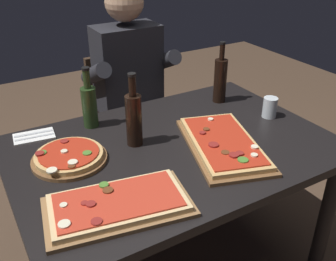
{
  "coord_description": "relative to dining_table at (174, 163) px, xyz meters",
  "views": [
    {
      "loc": [
        -0.76,
        -1.24,
        1.6
      ],
      "look_at": [
        0.0,
        0.05,
        0.79
      ],
      "focal_mm": 40.96,
      "sensor_mm": 36.0,
      "label": 1
    }
  ],
  "objects": [
    {
      "name": "oil_bottle_amber",
      "position": [
        0.46,
        0.28,
        0.22
      ],
      "size": [
        0.07,
        0.07,
        0.33
      ],
      "color": "black",
      "rests_on": "dining_table"
    },
    {
      "name": "napkin_cutlery_set",
      "position": [
        -0.52,
        0.38,
        0.1
      ],
      "size": [
        0.19,
        0.13,
        0.01
      ],
      "color": "white",
      "rests_on": "dining_table"
    },
    {
      "name": "pizza_round_far",
      "position": [
        -0.44,
        0.11,
        0.12
      ],
      "size": [
        0.31,
        0.31,
        0.05
      ],
      "color": "brown",
      "rests_on": "dining_table"
    },
    {
      "name": "vinegar_bottle_green",
      "position": [
        -0.25,
        0.36,
        0.21
      ],
      "size": [
        0.07,
        0.07,
        0.29
      ],
      "color": "#233819",
      "rests_on": "dining_table"
    },
    {
      "name": "pizza_rectangular_left",
      "position": [
        0.17,
        -0.13,
        0.12
      ],
      "size": [
        0.44,
        0.6,
        0.05
      ],
      "color": "brown",
      "rests_on": "dining_table"
    },
    {
      "name": "wine_bottle_dark",
      "position": [
        -0.14,
        0.1,
        0.22
      ],
      "size": [
        0.07,
        0.07,
        0.33
      ],
      "color": "black",
      "rests_on": "dining_table"
    },
    {
      "name": "tumbler_near_camera",
      "position": [
        0.56,
        -0.0,
        0.14
      ],
      "size": [
        0.07,
        0.07,
        0.1
      ],
      "color": "silver",
      "rests_on": "dining_table"
    },
    {
      "name": "pizza_rectangular_front",
      "position": [
        -0.39,
        -0.27,
        0.11
      ],
      "size": [
        0.54,
        0.35,
        0.05
      ],
      "color": "olive",
      "rests_on": "dining_table"
    },
    {
      "name": "diner_chair",
      "position": [
        0.15,
        0.86,
        -0.16
      ],
      "size": [
        0.44,
        0.44,
        0.87
      ],
      "color": "#3D2B1E",
      "rests_on": "ground_plane"
    },
    {
      "name": "dining_table",
      "position": [
        0.0,
        0.0,
        0.0
      ],
      "size": [
        1.4,
        0.96,
        0.74
      ],
      "color": "black",
      "rests_on": "ground_plane"
    },
    {
      "name": "seated_diner",
      "position": [
        0.15,
        0.74,
        0.1
      ],
      "size": [
        0.53,
        0.41,
        1.33
      ],
      "color": "#23232D",
      "rests_on": "ground_plane"
    }
  ]
}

